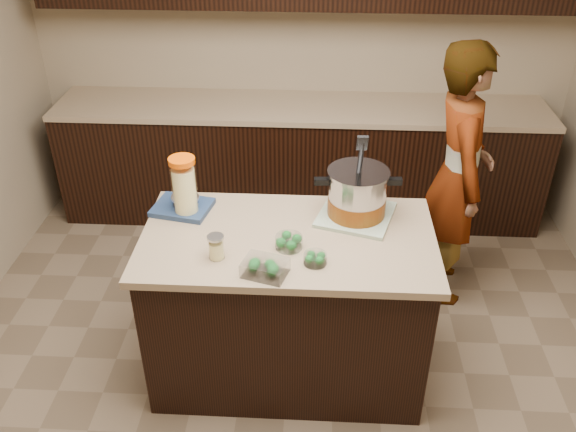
% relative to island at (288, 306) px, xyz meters
% --- Properties ---
extents(ground_plane, '(4.00, 4.00, 0.00)m').
position_rel_island_xyz_m(ground_plane, '(0.00, 0.00, -0.45)').
color(ground_plane, brown).
rests_on(ground_plane, ground).
extents(room_shell, '(4.04, 4.04, 2.72)m').
position_rel_island_xyz_m(room_shell, '(0.00, 0.00, 1.26)').
color(room_shell, tan).
rests_on(room_shell, ground).
extents(back_cabinets, '(3.60, 0.63, 2.33)m').
position_rel_island_xyz_m(back_cabinets, '(0.00, 1.74, 0.49)').
color(back_cabinets, black).
rests_on(back_cabinets, ground).
extents(island, '(1.46, 0.81, 0.90)m').
position_rel_island_xyz_m(island, '(0.00, 0.00, 0.00)').
color(island, black).
rests_on(island, ground).
extents(dish_towel, '(0.45, 0.45, 0.02)m').
position_rel_island_xyz_m(dish_towel, '(0.34, 0.20, 0.46)').
color(dish_towel, '#5C8156').
rests_on(dish_towel, island).
extents(stock_pot, '(0.44, 0.33, 0.45)m').
position_rel_island_xyz_m(stock_pot, '(0.34, 0.20, 0.57)').
color(stock_pot, '#B7B7BC').
rests_on(stock_pot, dish_towel).
extents(lemonade_pitcher, '(0.16, 0.16, 0.33)m').
position_rel_island_xyz_m(lemonade_pitcher, '(-0.54, 0.17, 0.60)').
color(lemonade_pitcher, '#F7EA97').
rests_on(lemonade_pitcher, island).
extents(mason_jar, '(0.08, 0.08, 0.13)m').
position_rel_island_xyz_m(mason_jar, '(-0.32, -0.19, 0.50)').
color(mason_jar, '#F7EA97').
rests_on(mason_jar, island).
extents(broccoli_tub_left, '(0.14, 0.14, 0.06)m').
position_rel_island_xyz_m(broccoli_tub_left, '(0.01, -0.09, 0.48)').
color(broccoli_tub_left, silver).
rests_on(broccoli_tub_left, island).
extents(broccoli_tub_right, '(0.14, 0.14, 0.05)m').
position_rel_island_xyz_m(broccoli_tub_right, '(0.14, -0.21, 0.47)').
color(broccoli_tub_right, silver).
rests_on(broccoli_tub_right, island).
extents(broccoli_tub_rect, '(0.23, 0.19, 0.07)m').
position_rel_island_xyz_m(broccoli_tub_rect, '(-0.09, -0.31, 0.48)').
color(broccoli_tub_rect, silver).
rests_on(broccoli_tub_rect, island).
extents(blue_tray, '(0.33, 0.28, 0.11)m').
position_rel_island_xyz_m(blue_tray, '(-0.56, 0.22, 0.49)').
color(blue_tray, navy).
rests_on(blue_tray, island).
extents(person, '(0.40, 0.61, 1.66)m').
position_rel_island_xyz_m(person, '(0.98, 0.80, 0.38)').
color(person, gray).
rests_on(person, ground).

